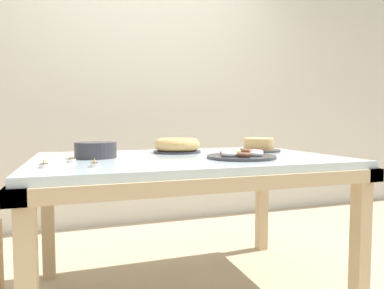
{
  "coord_description": "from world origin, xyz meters",
  "views": [
    {
      "loc": [
        -0.56,
        -1.73,
        0.94
      ],
      "look_at": [
        0.04,
        0.02,
        0.82
      ],
      "focal_mm": 32.0,
      "sensor_mm": 36.0,
      "label": 1
    }
  ],
  "objects_px": {
    "pastry_platter": "(241,155)",
    "tealight_right_edge": "(71,160)",
    "tealight_left_edge": "(95,164)",
    "cake_chocolate_round": "(259,146)",
    "plate_stack": "(96,150)",
    "tealight_centre": "(44,165)",
    "cake_golden_bundt": "(177,146)"
  },
  "relations": [
    {
      "from": "cake_golden_bundt",
      "to": "tealight_right_edge",
      "type": "bearing_deg",
      "value": -150.6
    },
    {
      "from": "pastry_platter",
      "to": "plate_stack",
      "type": "height_order",
      "value": "plate_stack"
    },
    {
      "from": "cake_golden_bundt",
      "to": "tealight_right_edge",
      "type": "xyz_separation_m",
      "value": [
        -0.59,
        -0.33,
        -0.03
      ]
    },
    {
      "from": "cake_chocolate_round",
      "to": "pastry_platter",
      "type": "height_order",
      "value": "cake_chocolate_round"
    },
    {
      "from": "cake_chocolate_round",
      "to": "pastry_platter",
      "type": "relative_size",
      "value": 0.76
    },
    {
      "from": "cake_chocolate_round",
      "to": "cake_golden_bundt",
      "type": "xyz_separation_m",
      "value": [
        -0.5,
        0.08,
        0.01
      ]
    },
    {
      "from": "plate_stack",
      "to": "tealight_right_edge",
      "type": "height_order",
      "value": "plate_stack"
    },
    {
      "from": "tealight_left_edge",
      "to": "tealight_right_edge",
      "type": "height_order",
      "value": "same"
    },
    {
      "from": "plate_stack",
      "to": "tealight_centre",
      "type": "relative_size",
      "value": 5.25
    },
    {
      "from": "plate_stack",
      "to": "cake_chocolate_round",
      "type": "bearing_deg",
      "value": 4.29
    },
    {
      "from": "tealight_left_edge",
      "to": "tealight_right_edge",
      "type": "distance_m",
      "value": 0.21
    },
    {
      "from": "pastry_platter",
      "to": "tealight_left_edge",
      "type": "distance_m",
      "value": 0.73
    },
    {
      "from": "pastry_platter",
      "to": "tealight_centre",
      "type": "bearing_deg",
      "value": -174.77
    },
    {
      "from": "pastry_platter",
      "to": "tealight_right_edge",
      "type": "relative_size",
      "value": 8.7
    },
    {
      "from": "tealight_centre",
      "to": "cake_chocolate_round",
      "type": "bearing_deg",
      "value": 18.82
    },
    {
      "from": "plate_stack",
      "to": "tealight_right_edge",
      "type": "bearing_deg",
      "value": -123.44
    },
    {
      "from": "pastry_platter",
      "to": "tealight_right_edge",
      "type": "bearing_deg",
      "value": 174.75
    },
    {
      "from": "tealight_left_edge",
      "to": "cake_chocolate_round",
      "type": "bearing_deg",
      "value": 23.62
    },
    {
      "from": "tealight_left_edge",
      "to": "tealight_centre",
      "type": "relative_size",
      "value": 1.0
    },
    {
      "from": "plate_stack",
      "to": "tealight_centre",
      "type": "height_order",
      "value": "plate_stack"
    },
    {
      "from": "cake_golden_bundt",
      "to": "pastry_platter",
      "type": "distance_m",
      "value": 0.47
    },
    {
      "from": "tealight_left_edge",
      "to": "tealight_centre",
      "type": "bearing_deg",
      "value": 170.72
    },
    {
      "from": "pastry_platter",
      "to": "tealight_centre",
      "type": "xyz_separation_m",
      "value": [
        -0.91,
        -0.08,
        -0.0
      ]
    },
    {
      "from": "pastry_platter",
      "to": "tealight_left_edge",
      "type": "bearing_deg",
      "value": -170.94
    },
    {
      "from": "tealight_right_edge",
      "to": "tealight_centre",
      "type": "bearing_deg",
      "value": -122.33
    },
    {
      "from": "tealight_right_edge",
      "to": "cake_chocolate_round",
      "type": "bearing_deg",
      "value": 12.83
    },
    {
      "from": "cake_golden_bundt",
      "to": "cake_chocolate_round",
      "type": "bearing_deg",
      "value": -9.54
    },
    {
      "from": "pastry_platter",
      "to": "tealight_right_edge",
      "type": "height_order",
      "value": "pastry_platter"
    },
    {
      "from": "pastry_platter",
      "to": "tealight_centre",
      "type": "height_order",
      "value": "pastry_platter"
    },
    {
      "from": "pastry_platter",
      "to": "tealight_right_edge",
      "type": "xyz_separation_m",
      "value": [
        -0.81,
        0.07,
        -0.0
      ]
    },
    {
      "from": "plate_stack",
      "to": "tealight_left_edge",
      "type": "distance_m",
      "value": 0.37
    },
    {
      "from": "plate_stack",
      "to": "tealight_left_edge",
      "type": "xyz_separation_m",
      "value": [
        -0.02,
        -0.37,
        -0.03
      ]
    }
  ]
}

